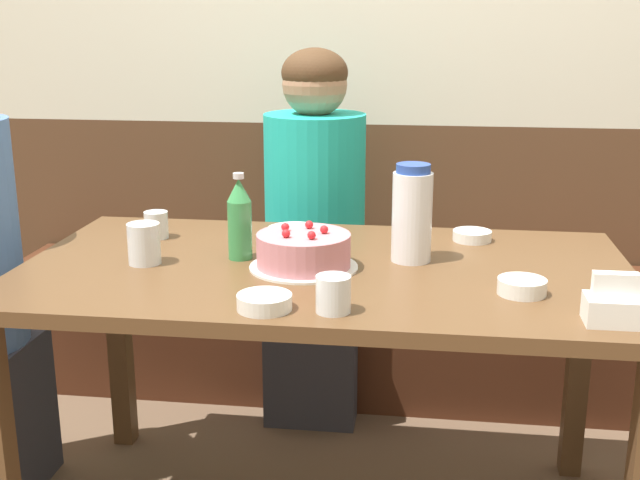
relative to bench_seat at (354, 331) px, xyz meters
The scene contains 15 objects.
back_wall 1.04m from the bench_seat, 90.00° to the left, with size 4.80×0.04×2.50m.
bench_seat is the anchor object (origin of this frame).
dining_table 0.93m from the bench_seat, 90.00° to the right, with size 1.49×0.82×0.73m.
birthday_cake 1.02m from the bench_seat, 93.23° to the right, with size 0.26×0.26×0.11m.
water_pitcher 1.00m from the bench_seat, 74.80° to the right, with size 0.10×0.10×0.24m.
soju_bottle 1.03m from the bench_seat, 105.32° to the right, with size 0.06×0.06×0.22m.
napkin_holder 1.40m from the bench_seat, 61.74° to the right, with size 0.11×0.08×0.11m.
bowl_soup_white 1.20m from the bench_seat, 65.21° to the right, with size 0.11×0.11×0.03m.
bowl_rice_small 0.84m from the bench_seat, 56.27° to the right, with size 0.10×0.10×0.03m.
bowl_side_dish 1.27m from the bench_seat, 94.20° to the right, with size 0.12×0.12×0.03m.
bowl_sauce_shallow 0.82m from the bench_seat, 100.06° to the right, with size 0.15×0.15×0.04m.
glass_water_tall 0.97m from the bench_seat, 127.70° to the right, with size 0.07×0.07×0.07m.
glass_tumbler_short 1.27m from the bench_seat, 87.09° to the right, with size 0.07×0.07×0.08m.
glass_shot_small 1.12m from the bench_seat, 116.83° to the right, with size 0.08×0.08×0.10m.
person_teal_shirt 0.42m from the bench_seat, 127.39° to the right, with size 0.33×0.34×1.23m.
Camera 1 is at (0.24, -1.86, 1.31)m, focal length 45.00 mm.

